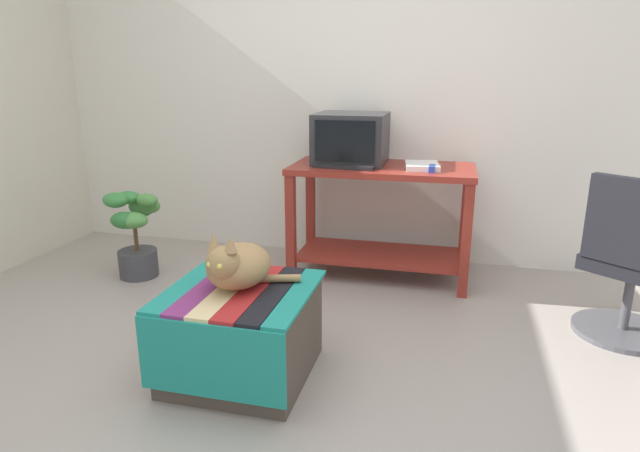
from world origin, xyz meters
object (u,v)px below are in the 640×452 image
(book, at_px, (422,166))
(desk, at_px, (381,202))
(keyboard, at_px, (345,166))
(office_chair, at_px, (629,270))
(stapler, at_px, (432,169))
(potted_plant, at_px, (135,232))
(ottoman_with_blanket, at_px, (241,332))
(tv_monitor, at_px, (351,139))
(cat, at_px, (237,265))

(book, bearing_deg, desk, 163.15)
(keyboard, relative_size, office_chair, 0.45)
(desk, xyz_separation_m, book, (0.26, -0.04, 0.27))
(desk, bearing_deg, stapler, -23.27)
(keyboard, bearing_deg, potted_plant, -162.30)
(book, relative_size, potted_plant, 0.45)
(office_chair, bearing_deg, book, 10.38)
(keyboard, bearing_deg, book, 16.36)
(book, bearing_deg, ottoman_with_blanket, -124.22)
(keyboard, height_order, ottoman_with_blanket, keyboard)
(tv_monitor, height_order, ottoman_with_blanket, tv_monitor)
(desk, height_order, office_chair, office_chair)
(desk, distance_m, potted_plant, 1.70)
(keyboard, xyz_separation_m, cat, (-0.23, -1.30, -0.24))
(desk, distance_m, keyboard, 0.37)
(tv_monitor, distance_m, potted_plant, 1.62)
(tv_monitor, xyz_separation_m, office_chair, (1.62, -0.67, -0.55))
(potted_plant, height_order, stapler, stapler)
(cat, bearing_deg, tv_monitor, 89.82)
(desk, xyz_separation_m, stapler, (0.33, -0.14, 0.27))
(ottoman_with_blanket, relative_size, potted_plant, 1.11)
(desk, bearing_deg, cat, -108.11)
(ottoman_with_blanket, bearing_deg, keyboard, 80.77)
(book, relative_size, cat, 0.63)
(cat, height_order, office_chair, office_chair)
(tv_monitor, xyz_separation_m, stapler, (0.56, -0.21, -0.14))
(ottoman_with_blanket, bearing_deg, book, 63.46)
(ottoman_with_blanket, xyz_separation_m, cat, (-0.01, 0.02, 0.33))
(book, height_order, stapler, stapler)
(potted_plant, height_order, office_chair, office_chair)
(cat, relative_size, potted_plant, 0.71)
(ottoman_with_blanket, xyz_separation_m, potted_plant, (-1.19, 1.01, 0.10))
(desk, height_order, stapler, stapler)
(office_chair, distance_m, stapler, 1.23)
(cat, relative_size, office_chair, 0.48)
(keyboard, bearing_deg, ottoman_with_blanket, -93.87)
(desk, distance_m, book, 0.38)
(potted_plant, bearing_deg, office_chair, -2.95)
(stapler, bearing_deg, ottoman_with_blanket, -121.09)
(tv_monitor, relative_size, ottoman_with_blanket, 0.72)
(ottoman_with_blanket, distance_m, stapler, 1.63)
(book, xyz_separation_m, cat, (-0.72, -1.39, -0.25))
(desk, bearing_deg, potted_plant, -165.29)
(book, relative_size, office_chair, 0.30)
(tv_monitor, bearing_deg, cat, -99.02)
(book, distance_m, ottoman_with_blanket, 1.68)
(potted_plant, bearing_deg, desk, 15.27)
(book, xyz_separation_m, ottoman_with_blanket, (-0.70, -1.41, -0.58))
(ottoman_with_blanket, xyz_separation_m, office_chair, (1.83, 0.85, 0.17))
(desk, relative_size, stapler, 11.10)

